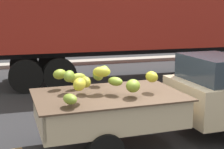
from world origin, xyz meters
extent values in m
plane|color=#28282B|center=(0.00, 0.00, 0.00)|extent=(220.00, 220.00, 0.00)
cube|color=gray|center=(0.00, 9.84, 0.08)|extent=(80.00, 0.80, 0.16)
cube|color=#CCB793|center=(1.69, 0.15, 0.79)|extent=(1.98, 1.72, 0.78)
cube|color=#28333D|center=(1.50, 0.15, 1.44)|extent=(1.10, 1.50, 0.52)
cube|color=#CCB793|center=(-0.84, 0.08, 0.58)|extent=(2.70, 1.74, 0.08)
cube|color=#CCB793|center=(-0.86, 0.89, 0.84)|extent=(2.66, 0.12, 0.44)
cube|color=#CCB793|center=(-0.82, -0.73, 0.84)|extent=(2.66, 0.12, 0.44)
cube|color=#CCB793|center=(0.46, 0.12, 0.84)|extent=(0.10, 1.67, 0.44)
cube|color=#CCB793|center=(-2.14, 0.05, 0.84)|extent=(0.10, 1.67, 0.44)
cube|color=#B21914|center=(-0.86, 0.92, 0.80)|extent=(2.55, 0.08, 0.07)
cube|color=brown|center=(-0.84, 0.08, 1.07)|extent=(2.82, 1.87, 0.03)
ellipsoid|color=gold|center=(-0.94, 0.19, 1.49)|extent=(0.38, 0.32, 0.20)
ellipsoid|color=gold|center=(-1.47, -0.32, 1.41)|extent=(0.33, 0.42, 0.22)
ellipsoid|color=olive|center=(-1.52, 0.40, 1.40)|extent=(0.32, 0.39, 0.22)
ellipsoid|color=olive|center=(-0.87, 0.24, 1.50)|extent=(0.21, 0.30, 0.20)
ellipsoid|color=gold|center=(-1.24, 0.23, 1.31)|extent=(0.20, 0.34, 0.21)
ellipsoid|color=#9BA52C|center=(-1.31, 0.66, 1.30)|extent=(0.42, 0.32, 0.21)
ellipsoid|color=olive|center=(-0.86, 0.78, 1.31)|extent=(0.25, 0.34, 0.23)
ellipsoid|color=gold|center=(0.00, -0.01, 1.38)|extent=(0.23, 0.31, 0.21)
ellipsoid|color=olive|center=(-1.67, -0.54, 1.22)|extent=(0.26, 0.36, 0.17)
ellipsoid|color=olive|center=(-0.72, 0.03, 1.33)|extent=(0.33, 0.39, 0.16)
ellipsoid|color=olive|center=(-1.65, 0.76, 1.38)|extent=(0.38, 0.38, 0.20)
ellipsoid|color=olive|center=(-0.47, -0.26, 1.29)|extent=(0.39, 0.45, 0.23)
cylinder|color=black|center=(1.72, 0.96, 0.32)|extent=(0.65, 0.22, 0.64)
cylinder|color=black|center=(-1.17, 0.88, 0.32)|extent=(0.65, 0.22, 0.64)
cube|color=maroon|center=(2.52, 6.01, 2.60)|extent=(12.04, 2.69, 2.70)
cube|color=black|center=(2.52, 6.01, 1.10)|extent=(11.04, 0.57, 0.30)
cylinder|color=black|center=(-1.06, 7.26, 0.54)|extent=(1.08, 0.32, 1.08)
cylinder|color=black|center=(-1.09, 4.87, 0.54)|extent=(1.08, 0.32, 1.08)
cylinder|color=black|center=(-2.14, 7.28, 0.54)|extent=(1.08, 0.32, 1.08)
cylinder|color=black|center=(-2.17, 4.88, 0.54)|extent=(1.08, 0.32, 1.08)
cylinder|color=#38383A|center=(5.82, 5.96, 0.62)|extent=(0.18, 0.18, 1.25)
camera|label=1|loc=(-2.51, -5.63, 2.67)|focal=52.29mm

